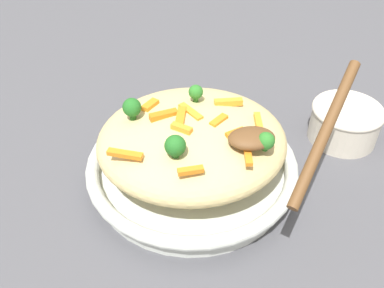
# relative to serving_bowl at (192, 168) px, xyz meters

# --- Properties ---
(ground_plane) EXTENTS (2.40, 2.40, 0.00)m
(ground_plane) POSITION_rel_serving_bowl_xyz_m (0.00, 0.00, -0.02)
(ground_plane) COLOR #4C4C51
(serving_bowl) EXTENTS (0.29, 0.29, 0.04)m
(serving_bowl) POSITION_rel_serving_bowl_xyz_m (0.00, 0.00, 0.00)
(serving_bowl) COLOR silver
(serving_bowl) RESTS_ON ground_plane
(pasta_mound) EXTENTS (0.25, 0.23, 0.07)m
(pasta_mound) POSITION_rel_serving_bowl_xyz_m (0.00, 0.00, 0.05)
(pasta_mound) COLOR #D1BA7A
(pasta_mound) RESTS_ON serving_bowl
(carrot_piece_0) EXTENTS (0.03, 0.02, 0.01)m
(carrot_piece_0) POSITION_rel_serving_bowl_xyz_m (-0.05, 0.04, 0.08)
(carrot_piece_0) COLOR orange
(carrot_piece_0) RESTS_ON pasta_mound
(carrot_piece_1) EXTENTS (0.04, 0.02, 0.01)m
(carrot_piece_1) POSITION_rel_serving_bowl_xyz_m (0.03, -0.01, 0.09)
(carrot_piece_1) COLOR orange
(carrot_piece_1) RESTS_ON pasta_mound
(carrot_piece_2) EXTENTS (0.02, 0.04, 0.01)m
(carrot_piece_2) POSITION_rel_serving_bowl_xyz_m (0.01, 0.00, 0.09)
(carrot_piece_2) COLOR orange
(carrot_piece_2) RESTS_ON pasta_mound
(carrot_piece_3) EXTENTS (0.02, 0.03, 0.01)m
(carrot_piece_3) POSITION_rel_serving_bowl_xyz_m (0.05, -0.04, 0.08)
(carrot_piece_3) COLOR orange
(carrot_piece_3) RESTS_ON pasta_mound
(carrot_piece_4) EXTENTS (0.04, 0.02, 0.01)m
(carrot_piece_4) POSITION_rel_serving_bowl_xyz_m (0.09, 0.05, 0.08)
(carrot_piece_4) COLOR orange
(carrot_piece_4) RESTS_ON pasta_mound
(carrot_piece_5) EXTENTS (0.03, 0.04, 0.01)m
(carrot_piece_5) POSITION_rel_serving_bowl_xyz_m (-0.00, -0.01, 0.09)
(carrot_piece_5) COLOR orange
(carrot_piece_5) RESTS_ON pasta_mound
(carrot_piece_6) EXTENTS (0.03, 0.01, 0.01)m
(carrot_piece_6) POSITION_rel_serving_bowl_xyz_m (0.01, 0.09, 0.08)
(carrot_piece_6) COLOR orange
(carrot_piece_6) RESTS_ON pasta_mound
(carrot_piece_7) EXTENTS (0.01, 0.04, 0.01)m
(carrot_piece_7) POSITION_rel_serving_bowl_xyz_m (-0.08, 0.02, 0.08)
(carrot_piece_7) COLOR orange
(carrot_piece_7) RESTS_ON pasta_mound
(carrot_piece_8) EXTENTS (0.04, 0.01, 0.01)m
(carrot_piece_8) POSITION_rel_serving_bowl_xyz_m (-0.05, -0.03, 0.08)
(carrot_piece_8) COLOR orange
(carrot_piece_8) RESTS_ON pasta_mound
(carrot_piece_9) EXTENTS (0.01, 0.03, 0.01)m
(carrot_piece_9) POSITION_rel_serving_bowl_xyz_m (-0.05, 0.08, 0.08)
(carrot_piece_9) COLOR orange
(carrot_piece_9) RESTS_ON pasta_mound
(carrot_piece_10) EXTENTS (0.03, 0.03, 0.01)m
(carrot_piece_10) POSITION_rel_serving_bowl_xyz_m (-0.03, 0.01, 0.09)
(carrot_piece_10) COLOR orange
(carrot_piece_10) RESTS_ON pasta_mound
(carrot_piece_11) EXTENTS (0.03, 0.02, 0.01)m
(carrot_piece_11) POSITION_rel_serving_bowl_xyz_m (0.02, 0.02, 0.09)
(carrot_piece_11) COLOR orange
(carrot_piece_11) RESTS_ON pasta_mound
(broccoli_floret_0) EXTENTS (0.02, 0.02, 0.02)m
(broccoli_floret_0) POSITION_rel_serving_bowl_xyz_m (-0.08, 0.06, 0.09)
(broccoli_floret_0) COLOR #296820
(broccoli_floret_0) RESTS_ON pasta_mound
(broccoli_floret_1) EXTENTS (0.02, 0.02, 0.02)m
(broccoli_floret_1) POSITION_rel_serving_bowl_xyz_m (-0.01, -0.04, 0.10)
(broccoli_floret_1) COLOR #296820
(broccoli_floret_1) RESTS_ON pasta_mound
(broccoli_floret_2) EXTENTS (0.02, 0.02, 0.03)m
(broccoli_floret_2) POSITION_rel_serving_bowl_xyz_m (0.03, 0.06, 0.09)
(broccoli_floret_2) COLOR #205B1C
(broccoli_floret_2) RESTS_ON pasta_mound
(broccoli_floret_3) EXTENTS (0.02, 0.02, 0.03)m
(broccoli_floret_3) POSITION_rel_serving_bowl_xyz_m (0.07, -0.02, 0.10)
(broccoli_floret_3) COLOR #205B1C
(broccoli_floret_3) RESTS_ON pasta_mound
(serving_spoon) EXTENTS (0.15, 0.14, 0.10)m
(serving_spoon) POSITION_rel_serving_bowl_xyz_m (-0.09, 0.07, 0.11)
(serving_spoon) COLOR brown
(serving_spoon) RESTS_ON pasta_mound
(companion_bowl) EXTENTS (0.11, 0.11, 0.06)m
(companion_bowl) POSITION_rel_serving_bowl_xyz_m (-0.25, -0.06, 0.01)
(companion_bowl) COLOR beige
(companion_bowl) RESTS_ON ground_plane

